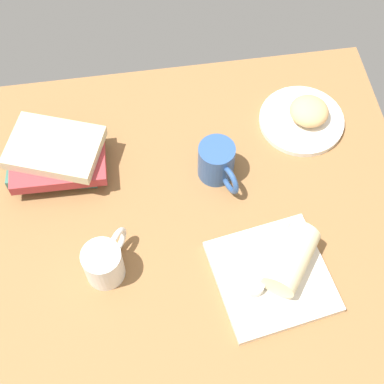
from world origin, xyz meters
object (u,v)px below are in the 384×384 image
scone_pastry (309,111)px  second_mug (217,162)px  square_plate (272,276)px  book_stack (56,157)px  coffee_mug (104,262)px  sauce_cup (252,284)px  round_plate (301,121)px  breakfast_wrap (291,259)px

scone_pastry → second_mug: second_mug is taller
square_plate → book_stack: book_stack is taller
coffee_mug → second_mug: (26.36, 20.17, 0.21)cm
sauce_cup → scone_pastry: bearing=61.6°
round_plate → sauce_cup: size_ratio=3.89×
book_stack → coffee_mug: bearing=-71.7°
round_plate → scone_pastry: bearing=5.6°
scone_pastry → coffee_mug: (-50.18, -31.64, 0.65)cm
round_plate → square_plate: bearing=-112.2°
square_plate → coffee_mug: size_ratio=1.95×
sauce_cup → second_mug: second_mug is taller
scone_pastry → second_mug: (-23.82, -11.47, 0.86)cm
book_stack → second_mug: 36.00cm
coffee_mug → second_mug: size_ratio=0.91×
round_plate → coffee_mug: bearing=-147.2°
square_plate → book_stack: bearing=141.6°
scone_pastry → breakfast_wrap: breakfast_wrap is taller
second_mug → round_plate: bearing=26.8°
book_stack → coffee_mug: size_ratio=2.04×
round_plate → sauce_cup: 44.61cm
breakfast_wrap → coffee_mug: coffee_mug is taller
round_plate → sauce_cup: bearing=-117.0°
coffee_mug → sauce_cup: bearing=-16.0°
square_plate → breakfast_wrap: size_ratio=1.59×
scone_pastry → square_plate: scone_pastry is taller
book_stack → sauce_cup: bearing=-43.2°
scone_pastry → book_stack: bearing=-175.6°
book_stack → coffee_mug: coffee_mug is taller
book_stack → coffee_mug: (8.96, -27.09, 0.20)cm
sauce_cup → book_stack: size_ratio=0.22×
sauce_cup → book_stack: 51.57cm
square_plate → second_mug: (-6.97, 26.58, 3.96)cm
scone_pastry → sauce_cup: 45.32cm
breakfast_wrap → book_stack: 56.13cm
scone_pastry → sauce_cup: bearing=-118.4°
scone_pastry → breakfast_wrap: size_ratio=0.65×
breakfast_wrap → scone_pastry: bearing=-73.5°
scone_pastry → coffee_mug: 59.33cm
round_plate → second_mug: size_ratio=1.59×
sauce_cup → coffee_mug: bearing=164.0°
sauce_cup → breakfast_wrap: breakfast_wrap is taller
round_plate → sauce_cup: (-20.21, -39.71, 2.07)cm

